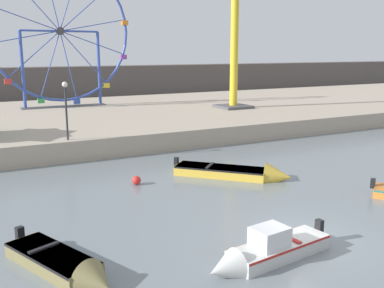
{
  "coord_description": "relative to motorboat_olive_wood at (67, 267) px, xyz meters",
  "views": [
    {
      "loc": [
        -10.05,
        -11.1,
        6.44
      ],
      "look_at": [
        0.18,
        8.49,
        1.78
      ],
      "focal_mm": 41.8,
      "sensor_mm": 36.0,
      "label": 1
    }
  ],
  "objects": [
    {
      "name": "ground_plane",
      "position": [
        7.73,
        -1.21,
        -0.25
      ],
      "size": [
        240.0,
        240.0,
        0.0
      ],
      "primitive_type": "plane",
      "color": "slate"
    },
    {
      "name": "quay_promenade",
      "position": [
        7.73,
        25.08,
        0.38
      ],
      "size": [
        110.0,
        23.63,
        1.26
      ],
      "primitive_type": "cube",
      "color": "tan",
      "rests_on": "ground_plane"
    },
    {
      "name": "distant_town_skyline",
      "position": [
        7.73,
        45.47,
        1.95
      ],
      "size": [
        140.0,
        3.0,
        4.4
      ],
      "primitive_type": "cube",
      "color": "#564C47",
      "rests_on": "ground_plane"
    },
    {
      "name": "motorboat_olive_wood",
      "position": [
        0.0,
        0.0,
        0.0
      ],
      "size": [
        2.75,
        4.56,
        1.13
      ],
      "rotation": [
        0.0,
        0.0,
        5.1
      ],
      "color": "olive",
      "rests_on": "ground_plane"
    },
    {
      "name": "motorboat_pale_grey",
      "position": [
        5.56,
        -2.01,
        0.09
      ],
      "size": [
        4.81,
        1.66,
        1.37
      ],
      "rotation": [
        0.0,
        0.0,
        3.27
      ],
      "color": "silver",
      "rests_on": "ground_plane"
    },
    {
      "name": "motorboat_mustard_yellow",
      "position": [
        10.18,
        6.1,
        0.01
      ],
      "size": [
        5.15,
        5.24,
        1.33
      ],
      "rotation": [
        0.0,
        0.0,
        5.48
      ],
      "color": "gold",
      "rests_on": "ground_plane"
    },
    {
      "name": "ferris_wheel_blue_frame",
      "position": [
        6.33,
        29.99,
        7.65
      ],
      "size": [
        12.85,
        1.2,
        13.23
      ],
      "color": "#334CA8",
      "rests_on": "quay_promenade"
    },
    {
      "name": "drop_tower_yellow_tower",
      "position": [
        19.84,
        21.97,
        8.33
      ],
      "size": [
        2.8,
        2.8,
        14.82
      ],
      "color": "gold",
      "rests_on": "quay_promenade"
    },
    {
      "name": "promenade_lamp_near",
      "position": [
        3.13,
        13.89,
        3.28
      ],
      "size": [
        0.32,
        0.32,
        3.4
      ],
      "color": "#2D2D33",
      "rests_on": "quay_promenade"
    },
    {
      "name": "mooring_buoy_orange",
      "position": [
        4.96,
        7.47,
        -0.03
      ],
      "size": [
        0.44,
        0.44,
        0.44
      ],
      "primitive_type": "sphere",
      "color": "red",
      "rests_on": "ground_plane"
    }
  ]
}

